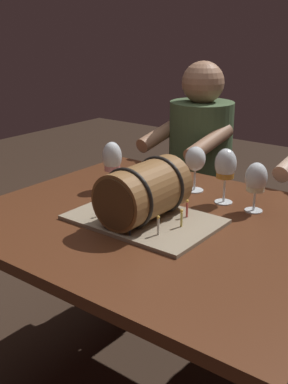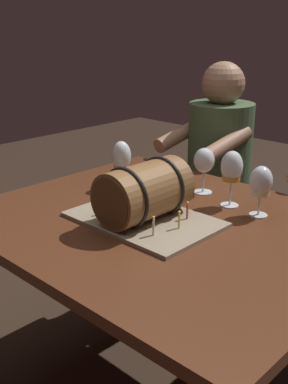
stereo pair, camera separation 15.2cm
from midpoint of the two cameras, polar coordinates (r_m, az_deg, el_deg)
dining_table at (r=1.61m, az=5.11°, el=-6.84°), size 1.23×1.01×0.73m
barrel_cake at (r=1.52m, az=2.85°, el=-0.46°), size 0.47×0.32×0.20m
wine_glass_white at (r=1.62m, az=16.42°, el=0.94°), size 0.08×0.08×0.17m
wine_glass_rose at (r=1.83m, az=-0.35°, el=4.03°), size 0.08×0.08×0.19m
wine_glass_empty at (r=1.79m, az=9.61°, el=3.57°), size 0.08×0.08×0.17m
wine_glass_amber at (r=1.68m, az=13.01°, el=2.67°), size 0.08×0.08×0.20m
person_seated_left at (r=2.45m, az=10.47°, el=-0.07°), size 0.37×0.47×1.17m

